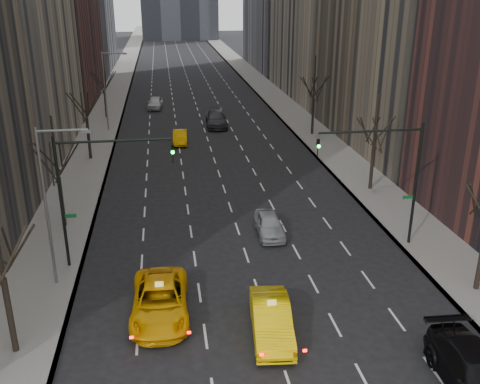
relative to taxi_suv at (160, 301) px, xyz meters
name	(u,v)px	position (x,y,z in m)	size (l,w,h in m)	color
sidewalk_left	(115,92)	(-6.88, 63.89, -0.78)	(4.50, 320.00, 0.15)	slate
sidewalk_right	(265,89)	(17.62, 63.89, -0.78)	(4.50, 320.00, 0.15)	slate
tree_lw_a	(3,279)	(-6.63, -2.11, 3.02)	(3.36, 3.50, 8.28)	black
tree_lw_b	(59,177)	(-6.63, 11.89, 2.86)	(3.36, 3.50, 7.82)	black
tree_lw_c	(87,119)	(-6.63, 27.89, 3.18)	(3.36, 3.50, 8.74)	black
tree_lw_d	(104,91)	(-6.63, 45.89, 2.70)	(3.36, 3.50, 7.36)	black
tree_rw_b	(374,147)	(17.37, 15.89, 2.86)	(3.36, 3.50, 7.82)	black
tree_rw_c	(314,100)	(17.37, 33.89, 3.18)	(3.36, 3.50, 8.74)	black
traffic_mast_left	(89,180)	(-3.74, 5.89, 4.63)	(6.69, 0.39, 8.00)	black
traffic_mast_right	(392,166)	(14.48, 5.89, 4.63)	(6.69, 0.39, 8.00)	black
streetlight_near	(51,192)	(-5.47, 3.89, 4.76)	(2.83, 0.22, 9.00)	slate
streetlight_far	(108,83)	(-5.47, 38.89, 4.76)	(2.83, 0.22, 9.00)	slate
taxi_suv	(160,301)	(0.00, 0.00, 0.00)	(2.85, 6.17, 1.72)	#F3AA05
taxi_sedan	(271,320)	(5.29, -2.45, 0.00)	(1.81, 5.20, 1.71)	yellow
silver_sedan_ahead	(269,225)	(7.39, 8.68, -0.12)	(1.73, 4.31, 1.47)	#9C9FA3
parked_suv_black	(477,375)	(12.87, -7.56, 0.04)	(2.52, 6.20, 1.80)	black
far_taxi	(180,137)	(2.30, 32.54, -0.15)	(1.49, 4.27, 1.41)	#EDA004
far_suv_grey	(216,119)	(6.97, 39.64, 0.03)	(2.49, 6.11, 1.77)	#303035
far_car_white	(155,103)	(-0.40, 50.97, -0.05)	(1.92, 4.77, 1.62)	silver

